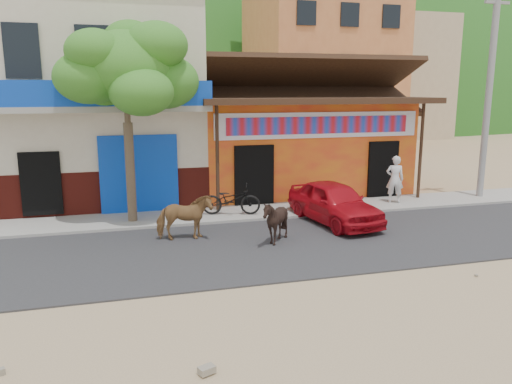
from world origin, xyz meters
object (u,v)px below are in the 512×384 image
at_px(tree, 128,123).
at_px(utility_pole, 489,88).
at_px(scooter, 231,199).
at_px(red_car, 334,202).
at_px(cow_tan, 184,217).
at_px(cow_dark, 275,221).
at_px(pedestrian, 395,179).

relative_size(tree, utility_pole, 0.75).
height_order(tree, scooter, tree).
distance_m(red_car, scooter, 3.28).
xyz_separation_m(tree, cow_tan, (1.32, -2.18, -2.45)).
bearing_deg(cow_tan, tree, 34.16).
xyz_separation_m(utility_pole, cow_dark, (-9.18, -3.33, -3.47)).
bearing_deg(pedestrian, scooter, 26.58).
height_order(tree, cow_dark, tree).
relative_size(cow_tan, scooter, 0.80).
relative_size(red_car, pedestrian, 2.24).
bearing_deg(red_car, pedestrian, 19.98).
bearing_deg(cow_dark, tree, -137.82).
xyz_separation_m(cow_tan, pedestrian, (7.78, 2.30, 0.29)).
height_order(cow_tan, cow_dark, cow_tan).
xyz_separation_m(cow_tan, scooter, (1.78, 2.12, -0.06)).
height_order(tree, utility_pole, utility_pole).
relative_size(cow_dark, pedestrian, 0.72).
bearing_deg(scooter, cow_tan, 155.09).
bearing_deg(cow_tan, pedestrian, -70.58).
relative_size(tree, pedestrian, 3.57).
bearing_deg(cow_dark, scooter, -177.33).
bearing_deg(utility_pole, cow_tan, -168.27).
bearing_deg(cow_tan, red_car, -79.95).
bearing_deg(cow_tan, scooter, -37.01).
relative_size(tree, cow_dark, 4.94).
height_order(utility_pole, scooter, utility_pole).
distance_m(utility_pole, cow_dark, 10.36).
height_order(cow_tan, pedestrian, pedestrian).
relative_size(tree, red_car, 1.59).
relative_size(utility_pole, scooter, 4.27).
xyz_separation_m(tree, scooter, (3.10, -0.06, -2.51)).
relative_size(tree, scooter, 3.20).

